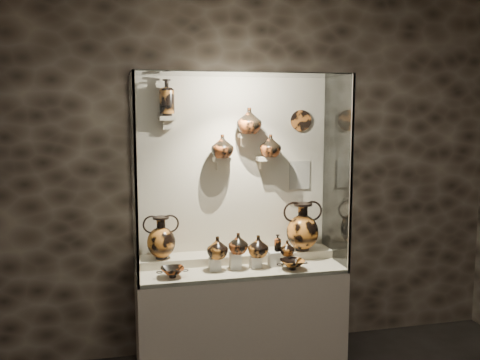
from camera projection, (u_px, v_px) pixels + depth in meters
name	position (u px, v px, depth m)	size (l,w,h in m)	color
wall_back	(231.00, 170.00, 4.63)	(5.00, 0.02, 3.20)	black
plinth	(240.00, 316.00, 4.48)	(1.70, 0.60, 0.80)	beige
front_tier	(240.00, 268.00, 4.43)	(1.68, 0.58, 0.03)	#C0B295
rear_tier	(235.00, 258.00, 4.59)	(1.70, 0.25, 0.10)	#C0B295
back_panel	(231.00, 170.00, 4.63)	(1.70, 0.03, 1.60)	beige
glass_front	(249.00, 179.00, 4.04)	(1.70, 0.01, 1.60)	white
glass_left	(133.00, 177.00, 4.13)	(0.01, 0.60, 1.60)	white
glass_right	(337.00, 171.00, 4.52)	(0.01, 0.60, 1.60)	white
glass_top	(240.00, 74.00, 4.22)	(1.70, 0.60, 0.01)	white
frame_post_left	(136.00, 182.00, 3.85)	(0.02, 0.02, 1.60)	gray
frame_post_right	(351.00, 176.00, 4.24)	(0.02, 0.02, 1.60)	gray
pedestal_a	(215.00, 264.00, 4.32)	(0.09, 0.09, 0.10)	silver
pedestal_b	(235.00, 261.00, 4.36)	(0.09, 0.09, 0.13)	silver
pedestal_c	(255.00, 262.00, 4.40)	(0.09, 0.09, 0.09)	silver
pedestal_d	(274.00, 259.00, 4.43)	(0.09, 0.09, 0.12)	silver
pedestal_e	(290.00, 260.00, 4.47)	(0.09, 0.09, 0.08)	silver
bracket_ul	(168.00, 118.00, 4.37)	(0.14, 0.12, 0.04)	beige
bracket_ca	(222.00, 160.00, 4.52)	(0.14, 0.12, 0.04)	beige
bracket_cb	(245.00, 136.00, 4.54)	(0.10, 0.12, 0.04)	beige
bracket_cc	(265.00, 159.00, 4.61)	(0.14, 0.12, 0.04)	beige
amphora_left	(161.00, 237.00, 4.39)	(0.28, 0.28, 0.35)	#B76823
amphora_right	(302.00, 227.00, 4.64)	(0.34, 0.34, 0.42)	#B76823
jug_a	(217.00, 248.00, 4.29)	(0.17, 0.17, 0.18)	#B76823
jug_b	(238.00, 243.00, 4.33)	(0.16, 0.16, 0.17)	#9F461C
jug_c	(258.00, 246.00, 4.37)	(0.17, 0.17, 0.18)	#B76823
jug_e	(287.00, 248.00, 4.45)	(0.12, 0.12, 0.13)	#B76823
lekythos_small	(278.00, 242.00, 4.44)	(0.07, 0.07, 0.16)	#9F461C
kylix_left	(172.00, 271.00, 4.14)	(0.24, 0.20, 0.09)	#9F461C
kylix_right	(292.00, 264.00, 4.33)	(0.25, 0.21, 0.10)	#B76823
lekythos_tall	(167.00, 95.00, 4.32)	(0.13, 0.13, 0.33)	#B76823
ovoid_vase_a	(222.00, 146.00, 4.46)	(0.19, 0.19, 0.20)	#9F461C
ovoid_vase_b	(249.00, 121.00, 4.47)	(0.21, 0.21, 0.22)	#9F461C
ovoid_vase_c	(270.00, 146.00, 4.56)	(0.18, 0.18, 0.19)	#9F461C
wall_plate	(301.00, 121.00, 4.69)	(0.19, 0.19, 0.02)	#B76124
info_placard	(299.00, 175.00, 4.76)	(0.19, 0.01, 0.25)	beige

